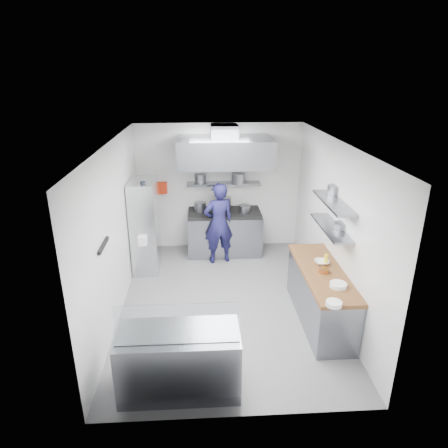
{
  "coord_description": "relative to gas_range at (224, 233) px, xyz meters",
  "views": [
    {
      "loc": [
        -0.4,
        -6.07,
        3.83
      ],
      "look_at": [
        0.0,
        0.6,
        1.25
      ],
      "focal_mm": 32.0,
      "sensor_mm": 36.0,
      "label": 1
    }
  ],
  "objects": [
    {
      "name": "prep_counter_base",
      "position": [
        1.38,
        -2.7,
        -0.03
      ],
      "size": [
        0.62,
        2.0,
        0.84
      ],
      "primitive_type": "cube",
      "color": "gray",
      "rests_on": "floor"
    },
    {
      "name": "rack_bin_b",
      "position": [
        -1.63,
        -0.62,
        0.85
      ],
      "size": [
        0.14,
        0.17,
        0.16
      ],
      "primitive_type": "cube",
      "color": "yellow",
      "rests_on": "wire_rack"
    },
    {
      "name": "gas_range",
      "position": [
        0.0,
        0.0,
        0.0
      ],
      "size": [
        1.6,
        0.8,
        0.9
      ],
      "primitive_type": "cube",
      "color": "gray",
      "rests_on": "floor"
    },
    {
      "name": "chef",
      "position": [
        -0.15,
        -0.47,
        0.42
      ],
      "size": [
        0.72,
        0.56,
        1.73
      ],
      "primitive_type": "imported",
      "rotation": [
        0.0,
        0.0,
        3.4
      ],
      "color": "#171643",
      "rests_on": "floor"
    },
    {
      "name": "floor",
      "position": [
        -0.1,
        -2.1,
        -0.45
      ],
      "size": [
        5.0,
        5.0,
        0.0
      ],
      "primitive_type": "plane",
      "color": "slate",
      "rests_on": "ground"
    },
    {
      "name": "wire_rack",
      "position": [
        -1.63,
        -0.65,
        0.48
      ],
      "size": [
        0.5,
        0.9,
        1.85
      ],
      "primitive_type": "cube",
      "color": "silver",
      "rests_on": "floor"
    },
    {
      "name": "cooktop",
      "position": [
        0.0,
        0.0,
        0.48
      ],
      "size": [
        1.57,
        0.78,
        0.06
      ],
      "primitive_type": "cube",
      "color": "black",
      "rests_on": "gas_range"
    },
    {
      "name": "display_case",
      "position": [
        -0.82,
        -4.1,
        -0.03
      ],
      "size": [
        1.5,
        0.7,
        0.85
      ],
      "primitive_type": "cube",
      "color": "gray",
      "rests_on": "floor"
    },
    {
      "name": "rack_bin_a",
      "position": [
        -1.63,
        -1.09,
        0.35
      ],
      "size": [
        0.16,
        0.2,
        0.18
      ],
      "primitive_type": "cube",
      "color": "white",
      "rests_on": "wire_rack"
    },
    {
      "name": "display_glass",
      "position": [
        -0.82,
        -4.22,
        0.62
      ],
      "size": [
        1.47,
        0.19,
        0.42
      ],
      "primitive_type": "cube",
      "rotation": [
        -0.38,
        0.0,
        0.0
      ],
      "color": "silver",
      "rests_on": "display_case"
    },
    {
      "name": "wall_right",
      "position": [
        1.7,
        -2.1,
        0.95
      ],
      "size": [
        2.8,
        5.0,
        0.02
      ],
      "primitive_type": "cube",
      "rotation": [
        1.57,
        0.0,
        -1.57
      ],
      "color": "white",
      "rests_on": "floor"
    },
    {
      "name": "extractor_hood",
      "position": [
        0.0,
        -0.18,
        1.85
      ],
      "size": [
        1.9,
        1.15,
        0.55
      ],
      "primitive_type": "cube",
      "color": "gray",
      "rests_on": "wall_back"
    },
    {
      "name": "prep_counter_top",
      "position": [
        1.38,
        -2.7,
        0.42
      ],
      "size": [
        0.65,
        2.04,
        0.06
      ],
      "primitive_type": "cube",
      "color": "brown",
      "rests_on": "prep_counter_base"
    },
    {
      "name": "shelf_pot_a",
      "position": [
        -0.51,
        0.35,
        1.18
      ],
      "size": [
        0.25,
        0.25,
        0.18
      ],
      "primitive_type": "cylinder",
      "color": "slate",
      "rests_on": "over_range_shelf"
    },
    {
      "name": "stock_pot_right",
      "position": [
        0.43,
        -0.06,
        0.59
      ],
      "size": [
        0.26,
        0.26,
        0.16
      ],
      "primitive_type": "cylinder",
      "color": "slate",
      "rests_on": "cooktop"
    },
    {
      "name": "rack_jar",
      "position": [
        -1.58,
        -0.86,
        1.35
      ],
      "size": [
        0.1,
        0.1,
        0.18
      ],
      "primitive_type": "cylinder",
      "color": "black",
      "rests_on": "wire_rack"
    },
    {
      "name": "mixing_bowl",
      "position": [
        1.43,
        -2.48,
        0.48
      ],
      "size": [
        0.25,
        0.25,
        0.06
      ],
      "primitive_type": "imported",
      "rotation": [
        0.0,
        0.0,
        -0.08
      ],
      "color": "white",
      "rests_on": "prep_counter_top"
    },
    {
      "name": "copper_pan",
      "position": [
        1.37,
        -2.77,
        0.48
      ],
      "size": [
        0.16,
        0.16,
        0.06
      ],
      "primitive_type": "cylinder",
      "color": "#C87838",
      "rests_on": "prep_counter_top"
    },
    {
      "name": "wall_shelf_upper",
      "position": [
        1.54,
        -2.4,
        1.47
      ],
      "size": [
        0.3,
        1.3,
        0.04
      ],
      "primitive_type": "cube",
      "color": "gray",
      "rests_on": "wall_right"
    },
    {
      "name": "stock_pot_left",
      "position": [
        -0.53,
        0.06,
        0.61
      ],
      "size": [
        0.25,
        0.25,
        0.2
      ],
      "primitive_type": "cylinder",
      "color": "slate",
      "rests_on": "cooktop"
    },
    {
      "name": "shelf_pot_c",
      "position": [
        1.67,
        -2.51,
        1.12
      ],
      "size": [
        0.22,
        0.22,
        0.1
      ],
      "primitive_type": "cylinder",
      "color": "slate",
      "rests_on": "wall_shelf_lower"
    },
    {
      "name": "plate_stack_a",
      "position": [
        1.23,
        -3.7,
        0.48
      ],
      "size": [
        0.22,
        0.22,
        0.06
      ],
      "primitive_type": "cylinder",
      "color": "white",
      "rests_on": "prep_counter_top"
    },
    {
      "name": "wall_front",
      "position": [
        -0.1,
        -4.6,
        0.95
      ],
      "size": [
        3.6,
        2.8,
        0.02
      ],
      "primitive_type": "cube",
      "rotation": [
        -1.57,
        0.0,
        0.0
      ],
      "color": "white",
      "rests_on": "floor"
    },
    {
      "name": "over_range_shelf",
      "position": [
        0.0,
        0.24,
        1.07
      ],
      "size": [
        1.6,
        0.3,
        0.04
      ],
      "primitive_type": "cube",
      "color": "gray",
      "rests_on": "wall_back"
    },
    {
      "name": "stock_pot_mid",
      "position": [
        0.01,
        0.3,
        0.63
      ],
      "size": [
        0.31,
        0.31,
        0.24
      ],
      "primitive_type": "cylinder",
      "color": "slate",
      "rests_on": "cooktop"
    },
    {
      "name": "red_firebox",
      "position": [
        -1.35,
        0.34,
        0.97
      ],
      "size": [
        0.22,
        0.1,
        0.26
      ],
      "primitive_type": "cube",
      "color": "red",
      "rests_on": "wall_back"
    },
    {
      "name": "ceiling",
      "position": [
        -0.1,
        -2.1,
        2.35
      ],
      "size": [
        5.0,
        5.0,
        0.0
      ],
      "primitive_type": "plane",
      "rotation": [
        3.14,
        0.0,
        0.0
      ],
      "color": "silver",
      "rests_on": "wall_back"
    },
    {
      "name": "shelf_pot_d",
      "position": [
        1.69,
        -2.01,
        1.56
      ],
      "size": [
        0.26,
        0.26,
        0.14
      ],
      "primitive_type": "cylinder",
      "color": "slate",
      "rests_on": "wall_shelf_upper"
    },
    {
      "name": "squeeze_bottle",
      "position": [
        1.48,
        -2.51,
        0.54
      ],
      "size": [
        0.06,
        0.06,
        0.18
      ],
      "primitive_type": "cylinder",
      "color": "yellow",
      "rests_on": "prep_counter_top"
    },
    {
      "name": "plate_stack_b",
      "position": [
        1.45,
        -3.22,
        0.48
      ],
      "size": [
        0.25,
        0.25,
        0.06
      ],
      "primitive_type": "cylinder",
      "color": "white",
      "rests_on": "prep_counter_top"
    },
    {
      "name": "shelf_pot_b",
      "position": [
        0.31,
        0.16,
        1.2
      ],
      "size": [
        0.29,
        0.29,
        0.22
      ],
      "primitive_type": "cylinder",
      "color": "slate",
      "rests_on": "over_range_shelf"
    },
    {
      "name": "wall_shelf_lower",
      "position": [
        1.54,
        -2.4,
        1.05
      ],
      "size": [
        0.3,
        1.3,
        0.04
      ],
      "primitive_type": "cube",
      "color": "gray",
      "rests_on": "wall_right"
    },
    {
      "name": "hood_duct",
      "position": [
        0.0,
        0.05,
        2.23
      ],
      "size": [
        0.55,
        0.55,
        0.24
      ],
      "primitive_type": "cube",
      "color": "slate",
      "rests_on": "extractor_hood"
    },
    {
      "name": "knife_strip",
      "position": [
        -1.88,
        -3.0,
        1.1
      ],
      "size": [
        0.04,
        0.55,
        0.05
      ],
      "primitive_type": "cube",
      "color": "black",
      "rests_on": "wall_left"
    },
    {
      "name": "wall_back",
      "position": [
        -0.1,
        0.4,
        0.95
      ],
      "size": [
        3.6,
        2.8,
        0.02
      ],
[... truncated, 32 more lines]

